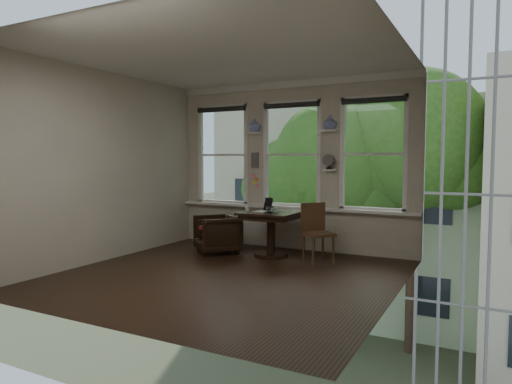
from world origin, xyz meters
The scene contains 25 objects.
ground centered at (0.00, 0.00, 0.00)m, with size 4.50×4.50×0.00m, color black.
ceiling centered at (0.00, 0.00, 3.00)m, with size 4.50×4.50×0.00m, color silver.
wall_back centered at (0.00, 2.25, 1.50)m, with size 4.50×4.50×0.00m, color beige.
wall_front centered at (0.00, -2.25, 1.50)m, with size 4.50×4.50×0.00m, color beige.
wall_left centered at (-2.25, 0.00, 1.50)m, with size 4.50×4.50×0.00m, color beige.
wall_right centered at (2.25, 0.00, 1.50)m, with size 4.50×4.50×0.00m, color beige.
window_left centered at (-1.45, 2.25, 1.70)m, with size 1.10×0.12×1.90m, color white, non-canonical shape.
window_center centered at (0.00, 2.25, 1.70)m, with size 1.10×0.12×1.90m, color white, non-canonical shape.
window_right centered at (1.45, 2.25, 1.70)m, with size 1.10×0.12×1.90m, color white, non-canonical shape.
shelf_left centered at (-0.72, 2.15, 2.10)m, with size 0.26×0.16×0.03m, color white.
shelf_right centered at (0.72, 2.15, 2.10)m, with size 0.26×0.16×0.03m, color white.
intercom centered at (-0.72, 2.18, 1.60)m, with size 0.14×0.06×0.28m, color #59544F.
sticky_notes centered at (-0.72, 2.19, 1.25)m, with size 0.16×0.01×0.24m, color pink, non-canonical shape.
desk_fan centered at (0.72, 2.13, 1.53)m, with size 0.20×0.20×0.24m, color #59544F, non-canonical shape.
vase_left centered at (-0.72, 2.15, 2.24)m, with size 0.24×0.24×0.25m, color silver.
vase_right centered at (0.72, 2.15, 2.24)m, with size 0.24×0.24×0.25m, color silver.
table centered at (-0.02, 1.41, 0.38)m, with size 0.90×0.90×0.75m, color black, non-canonical shape.
armchair_left centered at (-0.98, 1.26, 0.33)m, with size 0.69×0.72×0.65m, color black.
cushion_red centered at (-0.98, 1.26, 0.45)m, with size 0.45×0.45×0.06m, color maroon.
side_chair_right centered at (0.83, 1.34, 0.46)m, with size 0.42×0.42×0.92m, color #432E18, non-canonical shape.
laptop centered at (0.05, 1.25, 0.76)m, with size 0.32×0.21×0.03m, color black.
mug centered at (-0.38, 1.25, 0.79)m, with size 0.09×0.09×0.09m, color white.
drinking_glass centered at (0.04, 1.25, 0.80)m, with size 0.13×0.13×0.10m, color white.
tablet centered at (-0.12, 1.50, 0.86)m, with size 0.16×0.02×0.22m, color black.
papers centered at (-0.17, 1.37, 0.75)m, with size 0.22×0.30×0.00m, color silver.
Camera 1 is at (3.22, -5.35, 1.60)m, focal length 32.00 mm.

